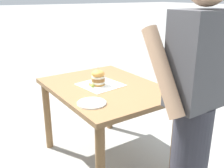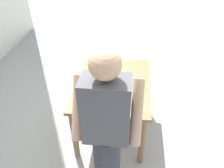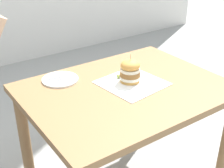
{
  "view_description": "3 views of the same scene",
  "coord_description": "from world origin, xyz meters",
  "views": [
    {
      "loc": [
        1.19,
        1.86,
        1.54
      ],
      "look_at": [
        0.0,
        0.1,
        0.81
      ],
      "focal_mm": 42.0,
      "sensor_mm": 36.0,
      "label": 1
    },
    {
      "loc": [
        -0.23,
        2.1,
        2.3
      ],
      "look_at": [
        0.0,
        0.1,
        0.81
      ],
      "focal_mm": 35.0,
      "sensor_mm": 36.0,
      "label": 2
    },
    {
      "loc": [
        -1.27,
        0.98,
        1.6
      ],
      "look_at": [
        0.0,
        0.1,
        0.81
      ],
      "focal_mm": 50.0,
      "sensor_mm": 36.0,
      "label": 3
    }
  ],
  "objects": [
    {
      "name": "patio_table",
      "position": [
        0.0,
        0.0,
        0.64
      ],
      "size": [
        0.88,
        1.15,
        0.76
      ],
      "color": "olive",
      "rests_on": "ground"
    },
    {
      "name": "sandwich",
      "position": [
        0.04,
        -0.06,
        0.83
      ],
      "size": [
        0.12,
        0.12,
        0.17
      ],
      "color": "gold",
      "rests_on": "serving_paper"
    },
    {
      "name": "pickle_spear",
      "position": [
        0.11,
        -0.06,
        0.77
      ],
      "size": [
        0.03,
        0.07,
        0.02
      ],
      "primitive_type": "cylinder",
      "rotation": [
        0.0,
        1.57,
        1.49
      ],
      "color": "#8EA83D",
      "rests_on": "serving_paper"
    },
    {
      "name": "side_plate_with_forks",
      "position": [
        0.3,
        0.27,
        0.76
      ],
      "size": [
        0.22,
        0.22,
        0.02
      ],
      "color": "white",
      "rests_on": "patio_table"
    },
    {
      "name": "serving_paper",
      "position": [
        0.02,
        -0.06,
        0.76
      ],
      "size": [
        0.38,
        0.38,
        0.0
      ],
      "primitive_type": "cube",
      "rotation": [
        0.0,
        0.0,
        0.12
      ],
      "color": "white",
      "rests_on": "patio_table"
    },
    {
      "name": "diner_across_table",
      "position": [
        -0.05,
        0.93,
        0.88
      ],
      "size": [
        0.55,
        0.35,
        1.69
      ],
      "color": "#33333D",
      "rests_on": "ground"
    },
    {
      "name": "ground_plane",
      "position": [
        0.0,
        0.0,
        0.0
      ],
      "size": [
        80.0,
        80.0,
        0.0
      ],
      "primitive_type": "plane",
      "color": "#9E9E99"
    }
  ]
}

